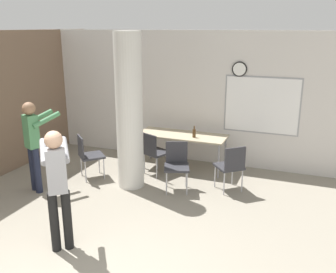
# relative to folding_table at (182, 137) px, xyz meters

# --- Properties ---
(wall_back) EXTENTS (8.00, 0.15, 2.80)m
(wall_back) POSITION_rel_folding_table_xyz_m (0.25, 0.58, 0.72)
(wall_back) COLOR silver
(wall_back) RESTS_ON ground_plane
(support_pillar) EXTENTS (0.48, 0.48, 2.80)m
(support_pillar) POSITION_rel_folding_table_xyz_m (-0.58, -1.21, 0.72)
(support_pillar) COLOR silver
(support_pillar) RESTS_ON ground_plane
(folding_table) EXTENTS (1.83, 0.70, 0.73)m
(folding_table) POSITION_rel_folding_table_xyz_m (0.00, 0.00, 0.00)
(folding_table) COLOR tan
(folding_table) RESTS_ON ground_plane
(bottle_on_table) EXTENTS (0.07, 0.07, 0.23)m
(bottle_on_table) POSITION_rel_folding_table_xyz_m (0.29, -0.11, 0.14)
(bottle_on_table) COLOR #4C3319
(bottle_on_table) RESTS_ON folding_table
(chair_table_left) EXTENTS (0.58, 0.58, 0.87)m
(chair_table_left) POSITION_rel_folding_table_xyz_m (-0.39, -0.57, -0.17)
(chair_table_left) COLOR #2D2D33
(chair_table_left) RESTS_ON ground_plane
(chair_near_pillar) EXTENTS (0.62, 0.62, 0.87)m
(chair_near_pillar) POSITION_rel_folding_table_xyz_m (-1.51, -1.20, -0.17)
(chair_near_pillar) COLOR #2D2D33
(chair_near_pillar) RESTS_ON ground_plane
(chair_table_front) EXTENTS (0.57, 0.57, 0.87)m
(chair_table_front) POSITION_rel_folding_table_xyz_m (0.27, -1.07, -0.17)
(chair_table_front) COLOR #2D2D33
(chair_table_front) RESTS_ON ground_plane
(chair_table_right) EXTENTS (0.62, 0.62, 0.87)m
(chair_table_right) POSITION_rel_folding_table_xyz_m (1.20, -0.80, -0.17)
(chair_table_right) COLOR #2D2D33
(chair_table_right) RESTS_ON ground_plane
(person_watching_back) EXTENTS (0.53, 0.66, 1.64)m
(person_watching_back) POSITION_rel_folding_table_xyz_m (-2.05, -2.03, 0.28)
(person_watching_back) COLOR #1E2338
(person_watching_back) RESTS_ON ground_plane
(person_playing_front) EXTENTS (0.61, 0.65, 1.65)m
(person_playing_front) POSITION_rel_folding_table_xyz_m (-0.52, -3.40, 0.29)
(person_playing_front) COLOR black
(person_playing_front) RESTS_ON ground_plane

